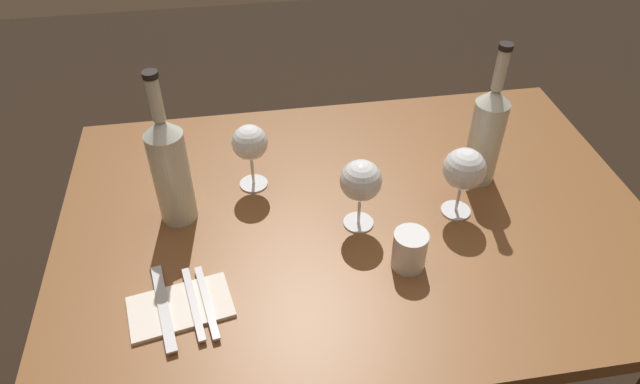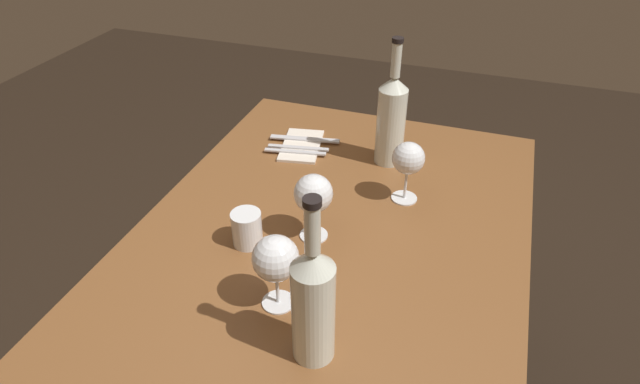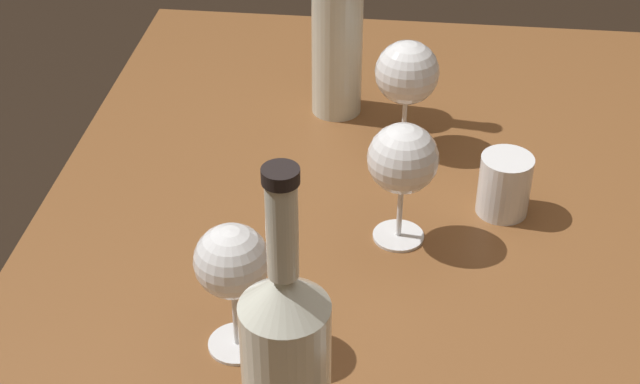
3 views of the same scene
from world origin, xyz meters
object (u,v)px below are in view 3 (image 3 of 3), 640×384
at_px(wine_bottle_second, 286,378).
at_px(water_tumbler, 504,187).
at_px(wine_glass_centre, 407,75).
at_px(wine_glass_left, 403,161).
at_px(wine_bottle, 337,34).
at_px(wine_glass_right, 232,264).

relative_size(wine_bottle_second, water_tumbler, 4.26).
bearing_deg(wine_glass_centre, wine_bottle_second, -7.82).
relative_size(wine_glass_centre, wine_bottle_second, 0.46).
bearing_deg(wine_glass_left, wine_bottle_second, -12.75).
bearing_deg(wine_bottle_second, wine_bottle, -178.00).
height_order(wine_glass_left, water_tumbler, wine_glass_left).
relative_size(wine_glass_right, wine_glass_centre, 0.98).
relative_size(wine_glass_right, water_tumbler, 1.94).
distance_m(wine_bottle, wine_bottle_second, 0.70).
bearing_deg(wine_glass_centre, wine_bottle, -129.89).
bearing_deg(wine_bottle_second, wine_glass_left, 167.25).
bearing_deg(wine_glass_left, water_tumbler, 118.70).
xyz_separation_m(wine_glass_right, water_tumbler, (-0.29, 0.30, -0.08)).
xyz_separation_m(wine_glass_centre, wine_bottle_second, (0.61, -0.08, 0.02)).
xyz_separation_m(wine_glass_left, wine_bottle_second, (0.39, -0.09, 0.02)).
bearing_deg(wine_bottle, wine_bottle_second, 2.00).
bearing_deg(water_tumbler, wine_bottle_second, -25.76).
height_order(wine_glass_left, wine_glass_centre, same).
height_order(wine_glass_centre, wine_bottle_second, wine_bottle_second).
height_order(wine_bottle, water_tumbler, wine_bottle).
distance_m(wine_glass_right, wine_bottle, 0.53).
bearing_deg(wine_glass_centre, wine_glass_left, 0.91).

